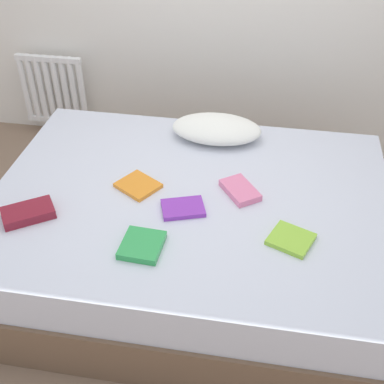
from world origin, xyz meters
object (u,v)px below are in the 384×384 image
(pillow, at_px, (217,129))
(textbook_maroon, at_px, (28,213))
(textbook_pink, at_px, (240,190))
(textbook_lime, at_px, (291,239))
(bed, at_px, (190,233))
(radiator, at_px, (54,90))
(textbook_green, at_px, (142,245))
(textbook_purple, at_px, (183,208))
(textbook_orange, at_px, (138,185))

(pillow, bearing_deg, textbook_maroon, -132.69)
(textbook_pink, distance_m, textbook_maroon, 1.01)
(textbook_lime, relative_size, textbook_pink, 0.86)
(bed, distance_m, radiator, 1.71)
(textbook_lime, xyz_separation_m, textbook_green, (-0.63, -0.15, 0.00))
(textbook_pink, relative_size, textbook_maroon, 0.89)
(pillow, xyz_separation_m, textbook_purple, (-0.07, -0.67, -0.05))
(bed, distance_m, textbook_maroon, 0.82)
(pillow, xyz_separation_m, textbook_orange, (-0.33, -0.53, -0.05))
(textbook_purple, distance_m, textbook_orange, 0.29)
(radiator, xyz_separation_m, textbook_lime, (1.71, -1.45, 0.14))
(textbook_purple, height_order, textbook_pink, textbook_pink)
(radiator, relative_size, textbook_pink, 2.51)
(pillow, relative_size, textbook_pink, 2.44)
(textbook_lime, distance_m, textbook_green, 0.65)
(textbook_pink, distance_m, textbook_green, 0.60)
(textbook_orange, bearing_deg, bed, 28.25)
(radiator, height_order, textbook_maroon, radiator)
(textbook_purple, height_order, textbook_green, textbook_green)
(textbook_purple, bearing_deg, pillow, 65.16)
(pillow, bearing_deg, textbook_purple, -96.09)
(radiator, relative_size, textbook_purple, 2.63)
(textbook_lime, bearing_deg, textbook_purple, -171.77)
(textbook_lime, relative_size, textbook_green, 0.94)
(textbook_green, bearing_deg, textbook_maroon, 171.79)
(radiator, distance_m, pillow, 1.44)
(radiator, height_order, textbook_orange, radiator)
(textbook_lime, bearing_deg, bed, 175.77)
(textbook_pink, xyz_separation_m, textbook_orange, (-0.51, -0.04, -0.01))
(textbook_maroon, bearing_deg, textbook_orange, 0.12)
(pillow, distance_m, textbook_purple, 0.67)
(bed, xyz_separation_m, textbook_orange, (-0.27, 0.02, 0.26))
(bed, bearing_deg, textbook_pink, 13.62)
(textbook_lime, distance_m, textbook_orange, 0.81)
(textbook_green, bearing_deg, textbook_pink, 53.30)
(radiator, relative_size, textbook_maroon, 2.24)
(textbook_purple, relative_size, textbook_pink, 0.95)
(textbook_maroon, distance_m, textbook_orange, 0.54)
(bed, height_order, textbook_green, textbook_green)
(textbook_orange, height_order, textbook_green, textbook_green)
(bed, relative_size, radiator, 3.84)
(radiator, xyz_separation_m, textbook_orange, (0.95, -1.18, 0.14))
(radiator, height_order, pillow, radiator)
(radiator, relative_size, pillow, 1.03)
(textbook_green, bearing_deg, pillow, 81.23)
(pillow, distance_m, textbook_green, 0.97)
(textbook_green, bearing_deg, textbook_lime, 16.46)
(textbook_lime, bearing_deg, pillow, 141.18)
(bed, distance_m, textbook_green, 0.50)
(radiator, bearing_deg, pillow, -27.02)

